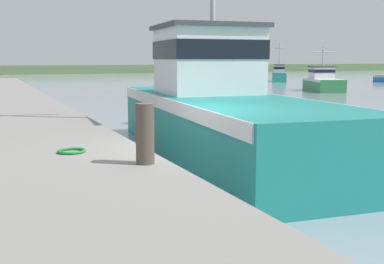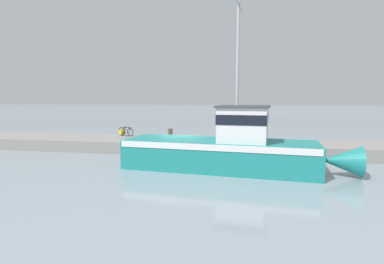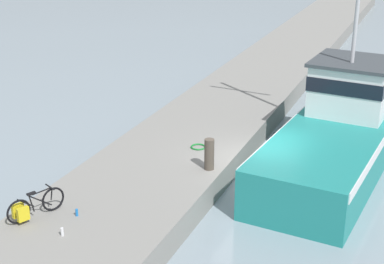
{
  "view_description": "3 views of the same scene",
  "coord_description": "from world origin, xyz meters",
  "px_view_note": "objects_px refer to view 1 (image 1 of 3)",
  "views": [
    {
      "loc": [
        -3.78,
        -8.71,
        2.58
      ],
      "look_at": [
        -0.54,
        -1.21,
        1.35
      ],
      "focal_mm": 45.0,
      "sensor_mm": 36.0,
      "label": 1
    },
    {
      "loc": [
        18.51,
        4.18,
        3.94
      ],
      "look_at": [
        0.57,
        0.77,
        1.88
      ],
      "focal_mm": 28.0,
      "sensor_mm": 36.0,
      "label": 2
    },
    {
      "loc": [
        4.72,
        -16.98,
        8.73
      ],
      "look_at": [
        -2.68,
        0.64,
        1.28
      ],
      "focal_mm": 55.0,
      "sensor_mm": 36.0,
      "label": 3
    }
  ],
  "objects_px": {
    "boat_red_outer": "(279,75)",
    "mooring_post": "(145,134)",
    "fishing_boat_main": "(217,108)",
    "boat_orange_near": "(322,81)"
  },
  "relations": [
    {
      "from": "fishing_boat_main",
      "to": "mooring_post",
      "type": "bearing_deg",
      "value": -123.73
    },
    {
      "from": "boat_orange_near",
      "to": "fishing_boat_main",
      "type": "bearing_deg",
      "value": -113.0
    },
    {
      "from": "mooring_post",
      "to": "boat_orange_near",
      "type": "bearing_deg",
      "value": 46.74
    },
    {
      "from": "boat_orange_near",
      "to": "mooring_post",
      "type": "relative_size",
      "value": 6.11
    },
    {
      "from": "boat_orange_near",
      "to": "mooring_post",
      "type": "xyz_separation_m",
      "value": [
        -23.41,
        -24.87,
        0.55
      ]
    },
    {
      "from": "mooring_post",
      "to": "fishing_boat_main",
      "type": "bearing_deg",
      "value": 51.1
    },
    {
      "from": "boat_red_outer",
      "to": "mooring_post",
      "type": "xyz_separation_m",
      "value": [
        -30.47,
        -41.95,
        0.57
      ]
    },
    {
      "from": "fishing_boat_main",
      "to": "boat_red_outer",
      "type": "bearing_deg",
      "value": 59.52
    },
    {
      "from": "boat_red_outer",
      "to": "mooring_post",
      "type": "height_order",
      "value": "boat_red_outer"
    },
    {
      "from": "fishing_boat_main",
      "to": "boat_red_outer",
      "type": "distance_m",
      "value": 46.35
    }
  ]
}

